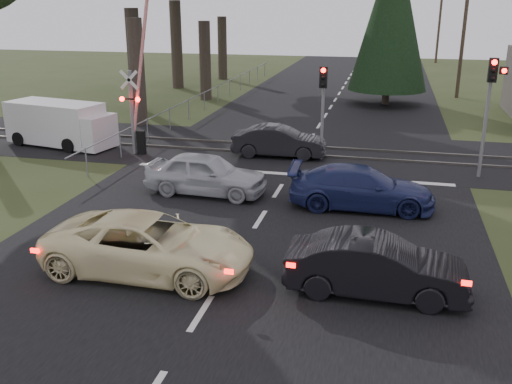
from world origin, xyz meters
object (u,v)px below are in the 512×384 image
(traffic_signal_center, at_px, (323,97))
(white_van, at_px, (62,124))
(traffic_signal_right, at_px, (491,95))
(crossing_signal, at_px, (136,110))
(cream_coupe, at_px, (149,245))
(blue_sedan, at_px, (361,188))
(dark_hatchback, at_px, (376,267))
(silver_car, at_px, (206,174))
(dark_car_far, at_px, (279,141))
(utility_pole_mid, at_px, (464,30))
(utility_pole_far, at_px, (440,19))

(traffic_signal_center, relative_size, white_van, 0.73)
(traffic_signal_right, bearing_deg, crossing_signal, 178.79)
(cream_coupe, distance_m, blue_sedan, 7.98)
(dark_hatchback, xyz_separation_m, silver_car, (-6.30, 6.24, 0.04))
(blue_sedan, relative_size, dark_car_far, 1.17)
(utility_pole_mid, xyz_separation_m, white_van, (-19.99, -19.58, -3.66))
(utility_pole_mid, bearing_deg, blue_sedan, -102.17)
(blue_sedan, bearing_deg, traffic_signal_right, -46.56)
(utility_pole_far, bearing_deg, silver_car, -102.43)
(traffic_signal_right, relative_size, utility_pole_far, 0.52)
(crossing_signal, relative_size, silver_car, 1.57)
(silver_car, xyz_separation_m, white_van, (-8.99, 5.32, 0.31))
(traffic_signal_right, xyz_separation_m, utility_pole_far, (0.95, 45.53, 1.41))
(white_van, bearing_deg, dark_car_far, 14.05)
(traffic_signal_right, relative_size, cream_coupe, 0.87)
(crossing_signal, relative_size, cream_coupe, 1.29)
(traffic_signal_right, distance_m, silver_car, 11.26)
(blue_sedan, bearing_deg, dark_car_far, 31.57)
(utility_pole_mid, relative_size, dark_car_far, 2.15)
(utility_pole_mid, relative_size, cream_coupe, 1.66)
(traffic_signal_center, distance_m, silver_car, 6.90)
(utility_pole_mid, bearing_deg, utility_pole_far, 90.00)
(crossing_signal, bearing_deg, traffic_signal_right, -1.21)
(utility_pole_mid, distance_m, blue_sedan, 25.99)
(traffic_signal_right, distance_m, utility_pole_far, 45.56)
(traffic_signal_right, bearing_deg, blue_sedan, -134.27)
(traffic_signal_right, bearing_deg, white_van, 177.17)
(traffic_signal_center, relative_size, utility_pole_mid, 0.46)
(utility_pole_far, relative_size, blue_sedan, 1.84)
(traffic_signal_center, xyz_separation_m, utility_pole_mid, (7.50, 19.32, 1.92))
(utility_pole_mid, bearing_deg, traffic_signal_center, -111.21)
(dark_car_far, bearing_deg, utility_pole_mid, -28.32)
(traffic_signal_center, relative_size, utility_pole_far, 0.46)
(traffic_signal_right, distance_m, blue_sedan, 6.90)
(crossing_signal, height_order, utility_pole_mid, utility_pole_mid)
(traffic_signal_center, height_order, utility_pole_far, utility_pole_far)
(cream_coupe, bearing_deg, dark_hatchback, -88.05)
(utility_pole_far, distance_m, cream_coupe, 57.39)
(traffic_signal_right, xyz_separation_m, silver_car, (-10.05, -4.38, -2.56))
(silver_car, bearing_deg, utility_pole_mid, -20.59)
(blue_sedan, height_order, white_van, white_van)
(dark_hatchback, bearing_deg, utility_pole_mid, -8.12)
(blue_sedan, bearing_deg, traffic_signal_center, 17.59)
(white_van, bearing_deg, crossing_signal, 3.05)
(blue_sedan, height_order, dark_car_far, blue_sedan)
(traffic_signal_right, relative_size, blue_sedan, 0.96)
(crossing_signal, height_order, traffic_signal_right, crossing_signal)
(white_van, bearing_deg, traffic_signal_center, 12.74)
(crossing_signal, height_order, silver_car, crossing_signal)
(utility_pole_mid, xyz_separation_m, silver_car, (-11.00, -24.91, -3.97))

